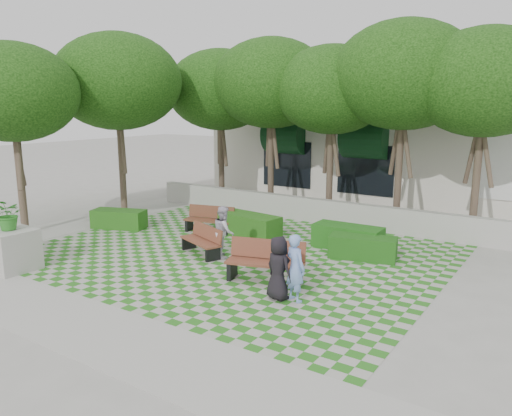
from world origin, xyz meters
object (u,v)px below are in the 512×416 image
Objects in this scene: person_blue at (295,268)px; person_dark at (278,268)px; bench_west at (210,220)px; person_white at (224,231)px; bench_east at (266,262)px; hedge_midleft at (250,225)px; bench_mid at (202,241)px; planter_front at (11,241)px; hedge_west at (119,219)px; hedge_midright at (348,237)px; hedge_east at (363,248)px.

person_blue reaches higher than person_dark.
person_dark reaches higher than bench_west.
person_white is (-3.06, 1.94, 0.01)m from person_dark.
bench_east is 0.95× the size of hedge_midleft.
bench_east is at bearing -49.47° from bench_west.
person_dark is at bearing -3.61° from bench_mid.
hedge_west is at bearing 104.77° from planter_front.
hedge_west is at bearing 6.13° from person_blue.
bench_east is 1.05× the size of planter_front.
hedge_midright is 1.35× the size of person_blue.
person_blue is 0.39m from person_dark.
bench_mid is at bearing -8.69° from person_dark.
person_white is (0.66, 0.20, 0.34)m from bench_mid.
bench_west is 3.41m from hedge_west.
hedge_east is 0.90× the size of hedge_midright.
bench_west is 6.82m from person_blue.
bench_west is at bearing 128.09° from bench_east.
hedge_midright is at bearing -88.03° from person_white.
hedge_midright is (-0.77, 0.69, 0.04)m from hedge_east.
person_dark reaches higher than hedge_west.
person_dark is at bearing 40.72° from person_blue.
bench_east reaches higher than bench_mid.
bench_mid is 0.77m from person_white.
hedge_east is 3.92m from person_blue.
planter_front is 7.44m from person_dark.
hedge_east is 8.93m from hedge_west.
hedge_midright is 1.39× the size of person_white.
person_white reaches higher than bench_west.
hedge_midleft is 2.43m from person_white.
hedge_midleft is 7.32m from planter_front.
hedge_east is at bearing 9.34° from hedge_west.
person_white is at bearing -134.63° from hedge_midright.
bench_west is 1.20× the size of person_white.
hedge_east is at bearing -41.67° from hedge_midright.
bench_mid is at bearing 63.70° from person_white.
hedge_midleft is at bearing 113.45° from bench_east.
bench_mid is 4.76m from hedge_east.
hedge_midleft is (0.00, 2.51, -0.04)m from bench_mid.
bench_west is 6.59m from person_dark.
hedge_midleft is at bearing 19.81° from hedge_west.
hedge_east is 4.18m from hedge_midleft.
bench_mid is (-2.81, 0.86, -0.08)m from bench_east.
bench_mid is 4.41m from person_blue.
bench_west is 0.91× the size of planter_front.
person_blue is at bearing -0.06° from bench_mid.
person_white is at bearing -149.29° from hedge_east.
hedge_midleft is at bearing -172.18° from hedge_midright.
hedge_east is 1.25× the size of person_white.
person_blue is at bearing -45.17° from hedge_midleft.
bench_mid is at bearing 0.34° from person_blue.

